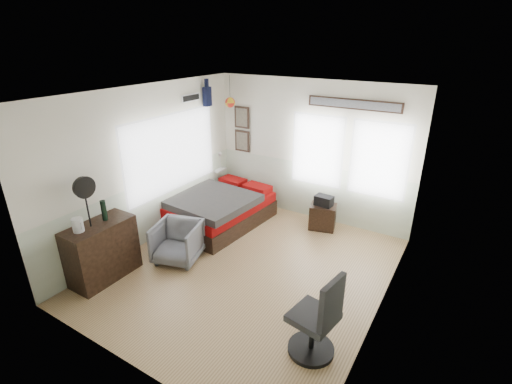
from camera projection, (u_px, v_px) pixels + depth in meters
ground_plane at (248, 269)px, 5.86m from camera, size 4.00×4.50×0.01m
room_shell at (250, 168)px, 5.42m from camera, size 4.02×4.52×2.71m
wall_decor at (254, 109)px, 7.11m from camera, size 3.55×1.32×1.44m
bed at (220, 209)px, 7.17m from camera, size 1.54×2.05×0.62m
dresser at (102, 251)px, 5.50m from camera, size 0.48×1.00×0.90m
armchair at (178, 242)px, 5.99m from camera, size 0.87×0.88×0.65m
nightstand at (323, 217)px, 7.02m from camera, size 0.55×0.48×0.47m
task_chair at (318, 323)px, 4.13m from camera, size 0.55×0.55×1.08m
kettle at (78, 225)px, 5.09m from camera, size 0.17×0.15×0.20m
bottle at (104, 210)px, 5.39m from camera, size 0.08×0.08×0.31m
stand_fan at (84, 188)px, 5.03m from camera, size 0.09×0.31×0.76m
black_bag at (324, 201)px, 6.89m from camera, size 0.34×0.23×0.19m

